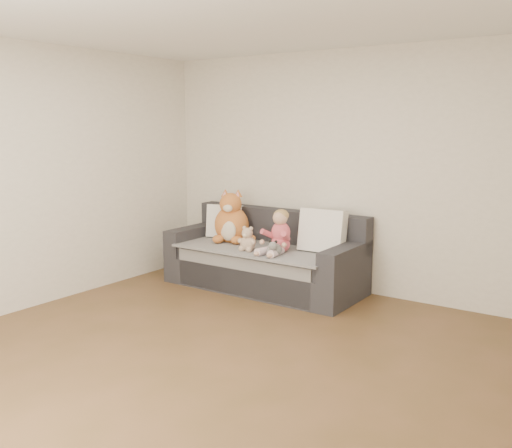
{
  "coord_description": "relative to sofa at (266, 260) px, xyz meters",
  "views": [
    {
      "loc": [
        2.74,
        -3.11,
        1.81
      ],
      "look_at": [
        -0.71,
        1.87,
        0.75
      ],
      "focal_mm": 40.0,
      "sensor_mm": 36.0,
      "label": 1
    }
  ],
  "objects": [
    {
      "name": "room_shell",
      "position": [
        0.71,
        -1.64,
        0.99
      ],
      "size": [
        5.0,
        5.0,
        5.0
      ],
      "color": "brown",
      "rests_on": "ground"
    },
    {
      "name": "sofa",
      "position": [
        0.0,
        0.0,
        0.0
      ],
      "size": [
        2.2,
        0.94,
        0.85
      ],
      "color": "#252429",
      "rests_on": "ground"
    },
    {
      "name": "cushion_left",
      "position": [
        -0.69,
        0.15,
        0.36
      ],
      "size": [
        0.47,
        0.33,
        0.4
      ],
      "rotation": [
        0.0,
        0.0,
        0.36
      ],
      "color": "white",
      "rests_on": "sofa"
    },
    {
      "name": "cushion_right_back",
      "position": [
        0.61,
        0.24,
        0.37
      ],
      "size": [
        0.5,
        0.38,
        0.43
      ],
      "rotation": [
        0.0,
        0.0,
        -0.44
      ],
      "color": "white",
      "rests_on": "sofa"
    },
    {
      "name": "cushion_right_front",
      "position": [
        0.65,
        0.1,
        0.39
      ],
      "size": [
        0.51,
        0.24,
        0.47
      ],
      "rotation": [
        0.0,
        0.0,
        0.04
      ],
      "color": "white",
      "rests_on": "sofa"
    },
    {
      "name": "toddler",
      "position": [
        0.29,
        -0.18,
        0.36
      ],
      "size": [
        0.33,
        0.47,
        0.46
      ],
      "rotation": [
        0.0,
        0.0,
        0.01
      ],
      "color": "#E65173",
      "rests_on": "sofa"
    },
    {
      "name": "plush_cat",
      "position": [
        -0.47,
        -0.01,
        0.4
      ],
      "size": [
        0.51,
        0.5,
        0.64
      ],
      "rotation": [
        0.0,
        0.0,
        0.35
      ],
      "color": "#BA5329",
      "rests_on": "sofa"
    },
    {
      "name": "teddy_bear",
      "position": [
        -0.03,
        -0.31,
        0.27
      ],
      "size": [
        0.22,
        0.16,
        0.27
      ],
      "rotation": [
        0.0,
        0.0,
        0.08
      ],
      "color": "tan",
      "rests_on": "sofa"
    },
    {
      "name": "plush_cow",
      "position": [
        0.34,
        -0.36,
        0.24
      ],
      "size": [
        0.15,
        0.22,
        0.18
      ],
      "rotation": [
        0.0,
        0.0,
        0.4
      ],
      "color": "white",
      "rests_on": "sofa"
    },
    {
      "name": "sippy_cup",
      "position": [
        -0.08,
        -0.23,
        0.23
      ],
      "size": [
        0.11,
        0.08,
        0.12
      ],
      "rotation": [
        0.0,
        0.0,
        -0.31
      ],
      "color": "#4C3186",
      "rests_on": "sofa"
    }
  ]
}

